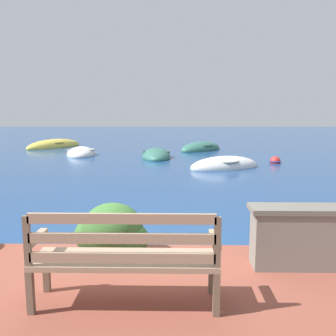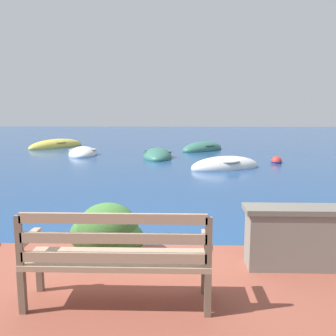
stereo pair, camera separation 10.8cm
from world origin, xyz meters
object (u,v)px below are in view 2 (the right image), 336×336
Objects in this scene: park_bench at (117,255)px; rowboat_mid at (158,156)px; rowboat_nearest at (225,167)px; mooring_buoy at (276,162)px; rowboat_outer at (203,149)px; rowboat_distant at (56,146)px; rowboat_far at (83,154)px.

rowboat_mid is (-0.35, 12.53, -0.65)m from park_bench.
park_bench is 0.62× the size of rowboat_nearest.
mooring_buoy is (4.61, -1.61, 0.01)m from rowboat_mid.
park_bench is 0.63× the size of rowboat_outer.
rowboat_nearest is at bearing 82.98° from rowboat_distant.
park_bench is at bearing -142.35° from rowboat_outer.
rowboat_nearest is (2.17, 9.63, -0.64)m from park_bench.
rowboat_mid is at bearing -172.23° from rowboat_outer.
park_bench is 17.75m from rowboat_distant.
rowboat_nearest is at bearing -130.86° from rowboat_far.
rowboat_outer is 7.90m from rowboat_distant.
rowboat_outer is at bearing 114.03° from rowboat_distant.
rowboat_mid is 3.49m from rowboat_far.
rowboat_mid is at bearing -111.87° from rowboat_far.
rowboat_nearest is at bearing 70.30° from park_bench.
rowboat_mid is 0.99× the size of rowboat_outer.
rowboat_outer is (5.49, 2.06, 0.01)m from rowboat_far.
park_bench is at bearing -173.31° from rowboat_far.
mooring_buoy is at bearing 61.70° from park_bench.
rowboat_far is 5.45× the size of mooring_buoy.
rowboat_distant is (-7.79, 1.31, -0.00)m from rowboat_outer.
park_bench is at bearing 53.51° from rowboat_distant.
rowboat_outer reaches higher than rowboat_far.
rowboat_outer is at bearing -78.46° from rowboat_far.
rowboat_nearest is 1.04× the size of rowboat_mid.
rowboat_nearest reaches higher than mooring_buoy.
rowboat_nearest is 2.46m from mooring_buoy.
park_bench reaches higher than rowboat_outer.
rowboat_far reaches higher than mooring_buoy.
rowboat_outer is at bearing 139.86° from rowboat_mid.
rowboat_outer reaches higher than rowboat_nearest.
rowboat_far is at bearing 67.88° from rowboat_distant.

